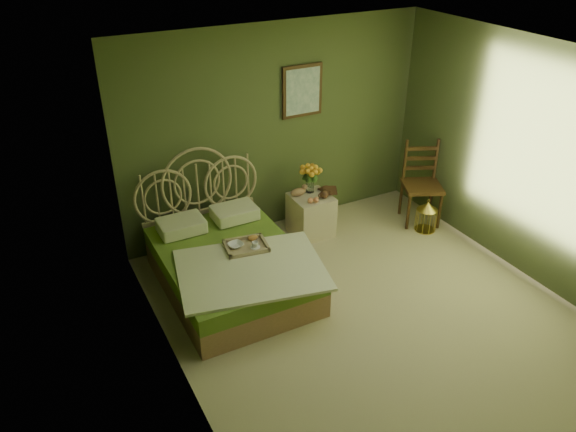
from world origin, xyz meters
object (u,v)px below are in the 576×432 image
nightstand (311,209)px  birdcage (426,217)px  bed (230,263)px  chair (419,178)px

nightstand → birdcage: size_ratio=2.39×
nightstand → birdcage: (1.36, -0.64, -0.15)m
bed → chair: size_ratio=1.95×
bed → birdcage: bed is taller
nightstand → chair: chair is taller
bed → nightstand: (1.36, 0.57, 0.06)m
nightstand → chair: 1.50m
nightstand → chair: size_ratio=0.89×
chair → bed: bearing=-150.5°
birdcage → nightstand: bearing=154.8°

